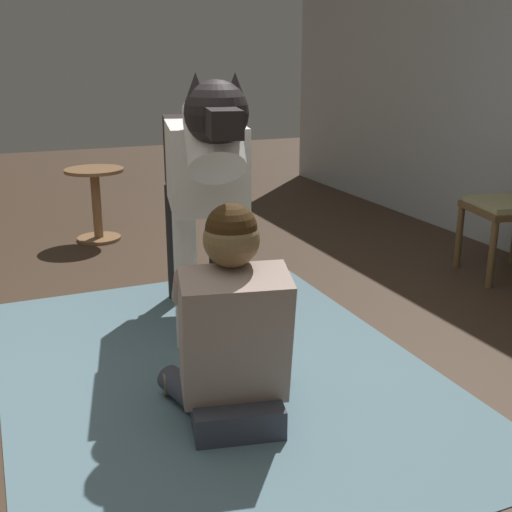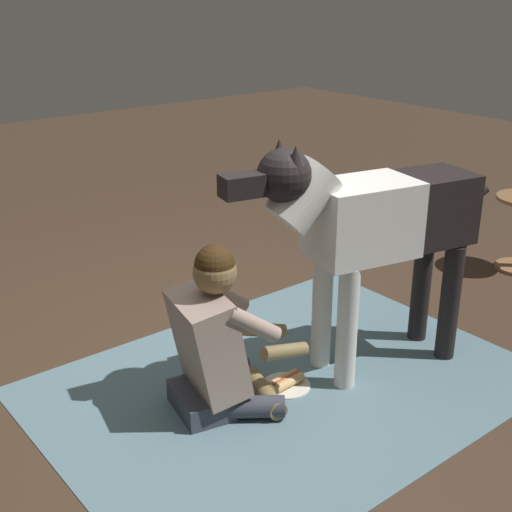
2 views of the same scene
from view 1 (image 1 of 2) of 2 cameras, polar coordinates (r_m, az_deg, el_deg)
ground_plane at (r=2.74m, az=-9.71°, el=-12.92°), size 15.48×15.48×0.00m
area_rug at (r=2.97m, az=-3.61°, el=-10.07°), size 2.49×1.85×0.01m
person_sitting_on_floor at (r=2.46m, az=-2.12°, el=-6.94°), size 0.71×0.57×0.87m
large_dog at (r=3.16m, az=-4.66°, el=7.58°), size 1.59×0.53×1.31m
hot_dog_on_plate at (r=2.96m, az=-3.21°, el=-9.76°), size 0.26×0.26×0.06m
round_side_table at (r=5.05m, az=-14.06°, el=5.07°), size 0.44×0.44×0.56m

